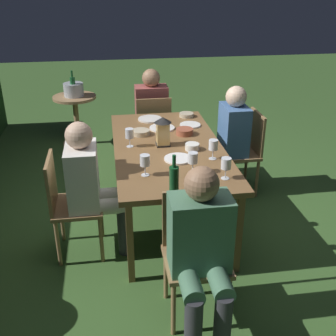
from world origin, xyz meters
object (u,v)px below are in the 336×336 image
(chair_head_far, at_px, (153,128))
(bowl_olives, at_px, (185,131))
(bowl_dip, at_px, (141,132))
(wine_glass_b, at_px, (145,161))
(bowl_salad, at_px, (192,146))
(person_in_green, at_px, (202,248))
(side_table, at_px, (76,112))
(plate_a, at_px, (150,119))
(plate_c, at_px, (190,125))
(wine_glass_d, at_px, (226,164))
(person_in_blue, at_px, (227,136))
(chair_side_left_b, at_px, (245,148))
(chair_head_near, at_px, (194,249))
(dining_table, at_px, (168,151))
(wine_glass_c, at_px, (213,146))
(wine_glass_a, at_px, (129,134))
(chair_side_right_a, at_px, (69,201))
(wine_glass_e, at_px, (193,159))
(plate_b, at_px, (162,128))
(plate_d, at_px, (178,159))
(lantern_centerpiece, at_px, (163,130))
(person_in_cream, at_px, (92,183))
(person_in_rust, at_px, (151,110))

(chair_head_far, distance_m, bowl_olives, 1.00)
(bowl_dip, bearing_deg, wine_glass_b, 177.05)
(wine_glass_b, bearing_deg, bowl_olives, -29.24)
(bowl_salad, bearing_deg, wine_glass_b, 133.94)
(person_in_green, bearing_deg, side_table, 15.37)
(chair_head_far, relative_size, plate_a, 3.45)
(wine_glass_b, relative_size, plate_c, 0.80)
(chair_head_far, relative_size, wine_glass_d, 5.15)
(person_in_blue, bearing_deg, chair_side_left_b, -90.00)
(chair_head_near, height_order, wine_glass_d, wine_glass_d)
(dining_table, bearing_deg, chair_side_left_b, -63.97)
(chair_side_left_b, bearing_deg, wine_glass_d, 154.46)
(wine_glass_c, relative_size, side_table, 0.25)
(chair_head_far, height_order, wine_glass_d, wine_glass_d)
(wine_glass_c, bearing_deg, wine_glass_a, 60.99)
(chair_side_left_b, height_order, person_in_blue, person_in_blue)
(wine_glass_c, height_order, plate_a, wine_glass_c)
(chair_side_right_a, distance_m, wine_glass_e, 1.06)
(plate_c, xyz_separation_m, bowl_dip, (-0.18, 0.52, 0.02))
(chair_head_near, height_order, plate_b, chair_head_near)
(wine_glass_c, bearing_deg, bowl_salad, 30.92)
(wine_glass_e, bearing_deg, plate_c, -10.29)
(wine_glass_d, bearing_deg, chair_head_far, 9.89)
(dining_table, relative_size, wine_glass_c, 11.24)
(dining_table, height_order, plate_d, plate_d)
(bowl_olives, bearing_deg, lantern_centerpiece, 134.67)
(chair_side_right_a, bearing_deg, lantern_centerpiece, -61.76)
(wine_glass_a, relative_size, plate_a, 0.67)
(plate_a, xyz_separation_m, plate_c, (-0.25, -0.38, 0.00))
(chair_head_near, relative_size, bowl_dip, 5.17)
(wine_glass_c, bearing_deg, wine_glass_e, 136.61)
(chair_head_near, height_order, bowl_dip, chair_head_near)
(dining_table, height_order, person_in_green, person_in_green)
(wine_glass_e, xyz_separation_m, plate_b, (1.02, 0.10, -0.11))
(lantern_centerpiece, xyz_separation_m, bowl_olives, (0.24, -0.24, -0.12))
(bowl_dip, bearing_deg, side_table, 22.85)
(chair_head_far, bearing_deg, person_in_green, 180.00)
(wine_glass_e, bearing_deg, chair_head_far, 3.49)
(chair_head_near, distance_m, wine_glass_d, 0.70)
(side_table, bearing_deg, wine_glass_d, -155.11)
(bowl_dip, bearing_deg, wine_glass_a, 156.37)
(chair_head_near, distance_m, bowl_salad, 1.13)
(person_in_cream, height_order, person_in_green, same)
(plate_c, bearing_deg, wine_glass_d, -178.55)
(plate_c, distance_m, bowl_olives, 0.26)
(chair_side_right_a, bearing_deg, person_in_rust, -25.67)
(wine_glass_c, distance_m, bowl_olives, 0.62)
(bowl_dip, bearing_deg, bowl_salad, -136.56)
(chair_head_far, distance_m, wine_glass_c, 1.62)
(plate_a, height_order, plate_b, same)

